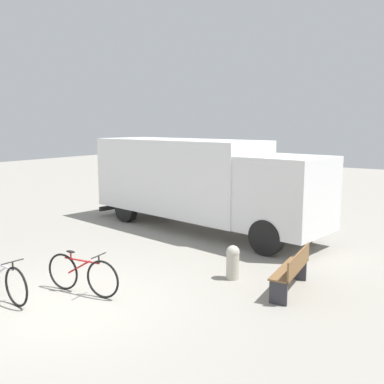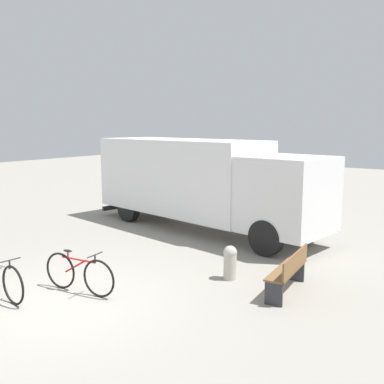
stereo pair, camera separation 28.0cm
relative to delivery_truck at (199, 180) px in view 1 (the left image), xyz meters
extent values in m
plane|color=gray|center=(1.10, -6.41, -1.61)|extent=(60.00, 60.00, 0.00)
cube|color=white|center=(-0.91, 0.15, 0.07)|extent=(6.36, 3.19, 2.41)
cube|color=silver|center=(3.14, -0.52, -0.11)|extent=(2.45, 2.47, 2.05)
cube|color=black|center=(-3.95, 0.65, -1.35)|extent=(0.44, 2.12, 0.16)
cylinder|color=black|center=(3.30, 0.43, -1.14)|extent=(0.98, 0.43, 0.95)
cylinder|color=black|center=(2.99, -1.46, -1.14)|extent=(0.98, 0.43, 0.95)
cylinder|color=black|center=(-2.40, 1.37, -1.14)|extent=(0.98, 0.43, 0.95)
cylinder|color=black|center=(-2.71, -0.53, -1.14)|extent=(0.98, 0.43, 0.95)
cube|color=brown|center=(4.39, -3.49, -1.14)|extent=(0.54, 1.62, 0.04)
cube|color=brown|center=(4.57, -3.48, -0.96)|extent=(0.18, 1.59, 0.40)
cube|color=#2D2D33|center=(4.45, -4.23, -1.38)|extent=(0.34, 0.08, 0.45)
cube|color=#2D2D33|center=(4.32, -2.75, -1.38)|extent=(0.34, 0.08, 0.45)
torus|color=black|center=(0.43, -6.99, -1.23)|extent=(0.76, 0.11, 0.76)
cylinder|color=silver|center=(-0.07, -6.95, -0.92)|extent=(0.85, 0.10, 0.04)
cylinder|color=silver|center=(-0.15, -6.94, -1.06)|extent=(0.57, 0.08, 0.35)
cylinder|color=black|center=(0.35, -6.98, -0.84)|extent=(0.03, 0.03, 0.16)
cylinder|color=black|center=(0.35, -6.98, -0.76)|extent=(0.06, 0.44, 0.02)
torus|color=black|center=(0.49, -5.95, -1.23)|extent=(0.76, 0.14, 0.76)
torus|color=black|center=(1.48, -5.83, -1.23)|extent=(0.76, 0.14, 0.76)
cylinder|color=red|center=(0.98, -5.89, -0.92)|extent=(0.85, 0.15, 0.04)
cylinder|color=red|center=(0.91, -5.90, -1.06)|extent=(0.57, 0.11, 0.35)
cylinder|color=red|center=(0.71, -5.93, -0.86)|extent=(0.03, 0.03, 0.13)
ellipsoid|color=black|center=(0.71, -5.93, -0.77)|extent=(0.23, 0.12, 0.05)
cylinder|color=black|center=(1.41, -5.83, -0.84)|extent=(0.03, 0.03, 0.16)
cylinder|color=black|center=(1.41, -5.83, -0.76)|extent=(0.08, 0.44, 0.02)
cylinder|color=#B2AD9E|center=(3.09, -3.49, -1.31)|extent=(0.28, 0.28, 0.61)
sphere|color=#B2AD9E|center=(3.09, -3.49, -1.00)|extent=(0.30, 0.30, 0.30)
camera|label=1|loc=(7.31, -11.49, 1.73)|focal=40.00mm
camera|label=2|loc=(7.54, -11.33, 1.73)|focal=40.00mm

